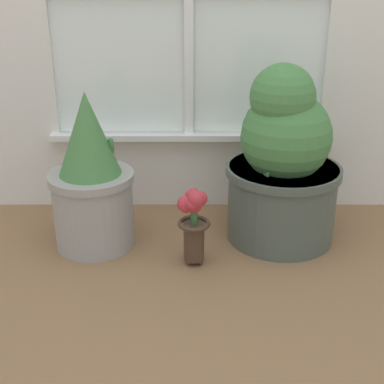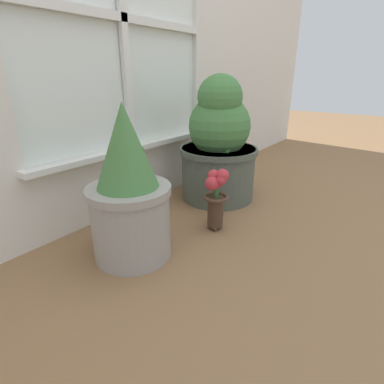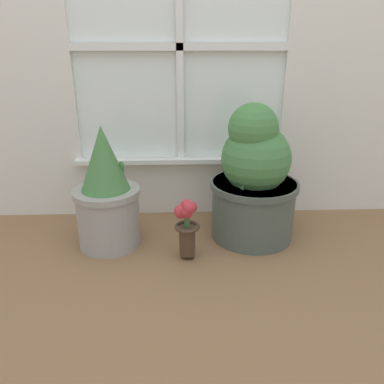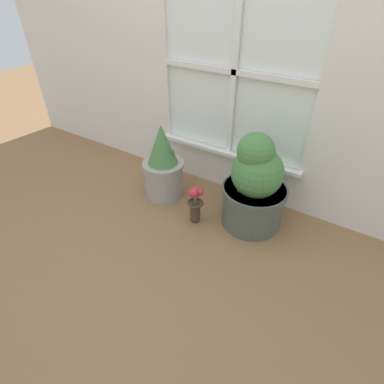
# 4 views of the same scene
# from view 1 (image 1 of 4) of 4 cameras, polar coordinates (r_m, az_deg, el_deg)

# --- Properties ---
(ground_plane) EXTENTS (10.00, 10.00, 0.00)m
(ground_plane) POSITION_cam_1_polar(r_m,az_deg,el_deg) (1.73, -0.37, -10.63)
(ground_plane) COLOR olive
(potted_plant_left) EXTENTS (0.30, 0.30, 0.57)m
(potted_plant_left) POSITION_cam_1_polar(r_m,az_deg,el_deg) (1.93, -10.63, 1.12)
(potted_plant_left) COLOR #9E9993
(potted_plant_left) RESTS_ON ground_plane
(potted_plant_right) EXTENTS (0.42, 0.42, 0.66)m
(potted_plant_right) POSITION_cam_1_polar(r_m,az_deg,el_deg) (1.96, 9.73, 2.81)
(potted_plant_right) COLOR #4C564C
(potted_plant_right) RESTS_ON ground_plane
(flower_vase) EXTENTS (0.11, 0.11, 0.29)m
(flower_vase) POSITION_cam_1_polar(r_m,az_deg,el_deg) (1.80, 0.21, -3.01)
(flower_vase) COLOR #473323
(flower_vase) RESTS_ON ground_plane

